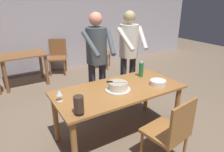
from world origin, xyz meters
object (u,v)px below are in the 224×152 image
Objects in this scene: chair_near_side at (171,131)px; cake_on_platter at (118,86)px; background_chair_0 at (100,51)px; background_chair_2 at (58,55)px; water_bottle at (141,69)px; hurricane_lamp at (79,105)px; person_cutting_cake at (97,55)px; wine_glass_near at (59,93)px; cake_knife at (113,82)px; person_standing_beside at (129,50)px; main_dining_table at (119,96)px; background_table at (23,61)px; plate_stack at (158,83)px.

cake_on_platter is at bearing 105.75° from chair_near_side.
background_chair_0 and background_chair_2 have the same top height.
cake_on_platter is 0.63m from water_bottle.
water_bottle is at bearing 22.65° from hurricane_lamp.
hurricane_lamp reaches higher than chair_near_side.
hurricane_lamp is 0.12× the size of person_cutting_cake.
person_cutting_cake is at bearing 97.43° from chair_near_side.
hurricane_lamp reaches higher than cake_on_platter.
background_chair_2 is at bearing 73.50° from wine_glass_near.
cake_on_platter is 1.41× the size of cake_knife.
person_cutting_cake and person_standing_beside have the same top height.
cake_knife is 3.20m from background_chair_0.
person_standing_beside is 2.56m from background_chair_2.
main_dining_table is 0.76m from person_cutting_cake.
background_table is 1.11× the size of background_chair_2.
hurricane_lamp is at bearing -157.35° from water_bottle.
background_table is (-1.45, 2.03, -0.50)m from person_standing_beside.
background_chair_0 is (1.25, 2.26, -0.58)m from person_cutting_cake.
chair_near_side reaches higher than cake_on_platter.
plate_stack is at bearing -91.06° from water_bottle.
wine_glass_near is at bearing 168.88° from plate_stack.
chair_near_side is (0.28, -0.81, -0.37)m from cake_knife.
person_cutting_cake is at bearing 81.42° from cake_knife.
person_cutting_cake reaches higher than cake_knife.
background_chair_2 is (-0.45, 3.27, -0.29)m from plate_stack.
person_standing_beside is at bearing 83.87° from plate_stack.
person_standing_beside is (0.64, 0.03, 0.00)m from person_cutting_cake.
chair_near_side reaches higher than plate_stack.
background_table is 0.99m from background_chair_2.
cake_on_platter is 0.20× the size of person_standing_beside.
plate_stack is 1.37m from wine_glass_near.
water_bottle is at bearing 21.66° from cake_on_platter.
person_standing_beside reaches higher than chair_near_side.
chair_near_side is 1.00× the size of background_chair_2.
cake_on_platter is at bearing 164.69° from plate_stack.
main_dining_table reaches higher than background_table.
cake_knife is at bearing 28.31° from hurricane_lamp.
background_table is (-1.36, 2.49, -0.29)m from water_bottle.
plate_stack is 3.17m from background_chair_0.
background_chair_0 is at bearing 64.96° from cake_knife.
chair_near_side and background_chair_2 have the same top height.
person_standing_beside reaches higher than background_table.
background_chair_0 is at bearing 75.40° from water_bottle.
cake_on_platter is at bearing -92.81° from person_cutting_cake.
background_table is at bearing 105.96° from chair_near_side.
chair_near_side is (0.90, -0.48, -0.37)m from hurricane_lamp.
person_standing_beside reaches higher than cake_on_platter.
person_cutting_cake is 1.55m from chair_near_side.
background_table is at bearing 106.80° from main_dining_table.
hurricane_lamp is 1.21m from person_cutting_cake.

